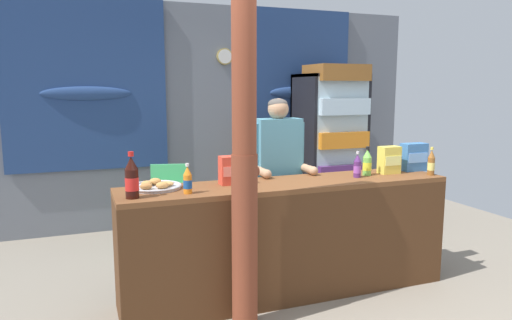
# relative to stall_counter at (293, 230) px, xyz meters

# --- Properties ---
(ground_plane) EXTENTS (7.24, 7.24, 0.00)m
(ground_plane) POSITION_rel_stall_counter_xyz_m (0.08, 0.83, -0.58)
(ground_plane) COLOR gray
(back_wall_curtained) EXTENTS (5.42, 0.22, 2.72)m
(back_wall_curtained) POSITION_rel_stall_counter_xyz_m (0.03, 2.50, 0.84)
(back_wall_curtained) COLOR slate
(back_wall_curtained) RESTS_ON ground
(stall_counter) EXTENTS (2.75, 0.56, 0.95)m
(stall_counter) POSITION_rel_stall_counter_xyz_m (0.00, 0.00, 0.00)
(stall_counter) COLOR brown
(stall_counter) RESTS_ON ground
(timber_post) EXTENTS (0.20, 0.18, 2.52)m
(timber_post) POSITION_rel_stall_counter_xyz_m (-0.53, -0.31, 0.63)
(timber_post) COLOR brown
(timber_post) RESTS_ON ground
(drink_fridge) EXTENTS (0.79, 0.76, 1.99)m
(drink_fridge) POSITION_rel_stall_counter_xyz_m (1.46, 1.97, 0.52)
(drink_fridge) COLOR black
(drink_fridge) RESTS_ON ground
(bottle_shelf_rack) EXTENTS (0.48, 0.28, 1.28)m
(bottle_shelf_rack) POSITION_rel_stall_counter_xyz_m (0.71, 2.20, 0.09)
(bottle_shelf_rack) COLOR brown
(bottle_shelf_rack) RESTS_ON ground
(plastic_lawn_chair) EXTENTS (0.54, 0.54, 0.86)m
(plastic_lawn_chair) POSITION_rel_stall_counter_xyz_m (-0.67, 1.79, -0.09)
(plastic_lawn_chair) COLOR #4CC675
(plastic_lawn_chair) RESTS_ON ground
(shopkeeper) EXTENTS (0.52, 0.42, 1.62)m
(shopkeeper) POSITION_rel_stall_counter_xyz_m (0.11, 0.57, 0.44)
(shopkeeper) COLOR #28282D
(shopkeeper) RESTS_ON ground
(soda_bottle_cola) EXTENTS (0.09, 0.09, 0.33)m
(soda_bottle_cola) POSITION_rel_stall_counter_xyz_m (-1.25, -0.02, 0.51)
(soda_bottle_cola) COLOR black
(soda_bottle_cola) RESTS_ON stall_counter
(soda_bottle_grape_soda) EXTENTS (0.06, 0.06, 0.22)m
(soda_bottle_grape_soda) POSITION_rel_stall_counter_xyz_m (0.64, 0.09, 0.47)
(soda_bottle_grape_soda) COLOR #56286B
(soda_bottle_grape_soda) RESTS_ON stall_counter
(soda_bottle_lime_soda) EXTENTS (0.08, 0.08, 0.25)m
(soda_bottle_lime_soda) POSITION_rel_stall_counter_xyz_m (0.78, 0.14, 0.48)
(soda_bottle_lime_soda) COLOR #75C64C
(soda_bottle_lime_soda) RESTS_ON stall_counter
(soda_bottle_iced_tea) EXTENTS (0.06, 0.06, 0.25)m
(soda_bottle_iced_tea) POSITION_rel_stall_counter_xyz_m (1.31, -0.05, 0.48)
(soda_bottle_iced_tea) COLOR brown
(soda_bottle_iced_tea) RESTS_ON stall_counter
(soda_bottle_orange_soda) EXTENTS (0.06, 0.06, 0.22)m
(soda_bottle_orange_soda) POSITION_rel_stall_counter_xyz_m (-0.86, -0.01, 0.46)
(soda_bottle_orange_soda) COLOR orange
(soda_bottle_orange_soda) RESTS_ON stall_counter
(snack_box_crackers) EXTENTS (0.17, 0.12, 0.23)m
(snack_box_crackers) POSITION_rel_stall_counter_xyz_m (-0.47, 0.20, 0.48)
(snack_box_crackers) COLOR #E5422D
(snack_box_crackers) RESTS_ON stall_counter
(snack_box_biscuit) EXTENTS (0.23, 0.12, 0.26)m
(snack_box_biscuit) POSITION_rel_stall_counter_xyz_m (1.31, 0.19, 0.50)
(snack_box_biscuit) COLOR #3D75B7
(snack_box_biscuit) RESTS_ON stall_counter
(snack_box_instant_noodle) EXTENTS (0.18, 0.12, 0.24)m
(snack_box_instant_noodle) POSITION_rel_stall_counter_xyz_m (1.01, 0.15, 0.49)
(snack_box_instant_noodle) COLOR #EAD14C
(snack_box_instant_noodle) RESTS_ON stall_counter
(pastry_tray) EXTENTS (0.40, 0.40, 0.07)m
(pastry_tray) POSITION_rel_stall_counter_xyz_m (-1.05, 0.24, 0.39)
(pastry_tray) COLOR #BCBCC1
(pastry_tray) RESTS_ON stall_counter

